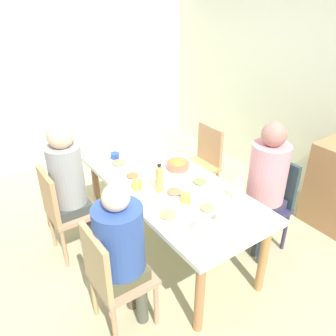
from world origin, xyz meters
name	(u,v)px	position (x,y,z in m)	size (l,w,h in m)	color
ground_plane	(168,247)	(0.00, 0.00, 0.00)	(5.76, 5.76, 0.00)	tan
wall_back	(315,85)	(0.00, 1.95, 1.30)	(5.04, 0.12, 2.60)	silver
wall_left	(61,67)	(-2.46, 0.00, 1.30)	(0.12, 4.02, 2.60)	silver
dining_table	(168,191)	(0.00, 0.00, 0.65)	(1.93, 0.86, 0.73)	white
chair_0	(63,208)	(-0.48, -0.81, 0.51)	(0.40, 0.40, 0.90)	tan
person_0	(68,180)	(-0.48, -0.72, 0.78)	(0.30, 0.30, 1.31)	#414542
chair_1	(269,200)	(0.48, 0.81, 0.51)	(0.40, 0.40, 0.90)	#302E55
person_1	(267,178)	(0.48, 0.72, 0.78)	(0.33, 0.33, 1.29)	#2F3944
chair_2	(112,275)	(0.48, -0.81, 0.51)	(0.40, 0.40, 0.90)	tan
person_2	(121,245)	(0.48, -0.72, 0.73)	(0.34, 0.34, 1.21)	brown
chair_3	(202,160)	(-0.48, 0.81, 0.51)	(0.40, 0.40, 0.90)	tan
plate_0	(174,193)	(0.18, -0.06, 0.75)	(0.23, 0.23, 0.04)	silver
plate_1	(200,183)	(0.18, 0.22, 0.75)	(0.21, 0.21, 0.04)	white
plate_2	(133,177)	(-0.25, -0.21, 0.75)	(0.20, 0.20, 0.04)	white
plate_3	(119,164)	(-0.54, -0.20, 0.75)	(0.25, 0.25, 0.04)	white
plate_4	(207,209)	(0.51, 0.02, 0.75)	(0.21, 0.21, 0.04)	silver
plate_5	(168,216)	(0.41, -0.28, 0.75)	(0.24, 0.24, 0.04)	white
bowl_0	(178,164)	(-0.16, 0.23, 0.78)	(0.21, 0.21, 0.09)	#9F6550
cup_0	(185,198)	(0.32, -0.06, 0.77)	(0.11, 0.08, 0.08)	#E0C14F
cup_1	(199,226)	(0.67, -0.20, 0.78)	(0.12, 0.08, 0.10)	white
cup_2	(137,185)	(-0.07, -0.27, 0.77)	(0.12, 0.09, 0.08)	#E9BF4A
cup_3	(221,218)	(0.69, -0.01, 0.78)	(0.11, 0.08, 0.10)	white
cup_4	(115,156)	(-0.67, -0.17, 0.77)	(0.12, 0.09, 0.07)	#2D4FA6
bottle_0	(237,190)	(0.54, 0.29, 0.84)	(0.06, 0.06, 0.22)	silver
bottle_1	(159,179)	(0.07, -0.14, 0.86)	(0.07, 0.07, 0.26)	tan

